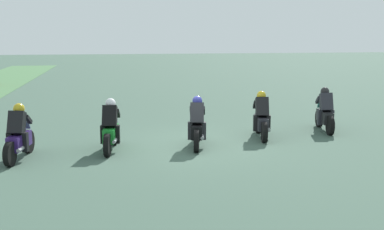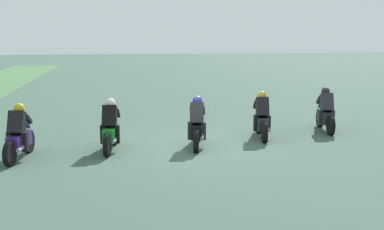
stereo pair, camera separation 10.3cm
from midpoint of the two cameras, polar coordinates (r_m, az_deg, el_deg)
ground_plane at (r=14.60m, az=0.47°, el=-3.54°), size 120.00×120.00×0.00m
rider_lane_a at (r=17.10m, az=15.80°, el=0.20°), size 2.04×0.60×1.51m
rider_lane_b at (r=15.59m, az=8.49°, el=-0.44°), size 2.04×0.60×1.51m
rider_lane_c at (r=14.25m, az=0.82°, el=-1.31°), size 2.03×0.62×1.51m
rider_lane_d at (r=13.97m, az=-9.47°, el=-1.68°), size 2.04×0.59×1.51m
rider_lane_e at (r=13.64m, az=-19.72°, el=-2.41°), size 2.04×0.60×1.51m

